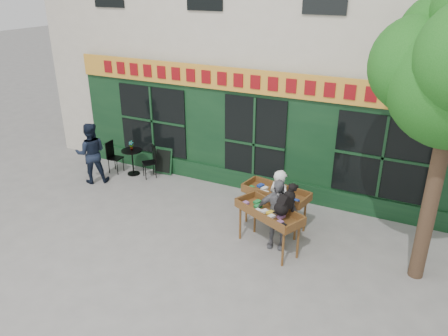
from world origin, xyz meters
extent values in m
plane|color=slate|center=(0.00, 0.00, 0.00)|extent=(80.00, 80.00, 0.00)
cube|color=black|center=(0.00, 2.42, 1.60)|extent=(11.00, 0.16, 3.20)
cube|color=gold|center=(0.00, 2.30, 3.00)|extent=(11.00, 0.06, 0.60)
cube|color=maroon|center=(0.00, 2.26, 3.00)|extent=(9.60, 0.03, 0.34)
cube|color=black|center=(0.00, 2.32, 0.25)|extent=(11.00, 0.10, 0.50)
cube|color=black|center=(0.00, 2.32, 1.35)|extent=(1.70, 0.05, 2.50)
cube|color=black|center=(-3.20, 2.32, 1.55)|extent=(2.20, 0.05, 2.00)
cube|color=black|center=(3.20, 2.32, 1.55)|extent=(2.20, 0.05, 2.00)
cylinder|color=#382619|center=(4.30, 0.30, 1.80)|extent=(0.28, 0.28, 3.60)
sphere|color=#155413|center=(3.70, 0.50, 4.00)|extent=(1.70, 1.70, 1.70)
sphere|color=#155413|center=(4.00, 0.90, 4.40)|extent=(1.60, 1.60, 1.60)
cylinder|color=brown|center=(0.67, -0.03, 0.40)|extent=(0.05, 0.05, 0.80)
cylinder|color=brown|center=(1.86, -0.58, 0.40)|extent=(0.05, 0.05, 0.80)
cylinder|color=brown|center=(0.86, 0.37, 0.40)|extent=(0.05, 0.05, 0.80)
cylinder|color=brown|center=(2.04, -0.18, 0.40)|extent=(0.05, 0.05, 0.80)
cube|color=brown|center=(1.36, -0.10, 0.82)|extent=(1.61, 1.15, 0.05)
cube|color=brown|center=(1.24, -0.37, 0.90)|extent=(1.38, 0.66, 0.18)
cube|color=brown|center=(1.48, 0.16, 0.90)|extent=(1.38, 0.66, 0.18)
cube|color=brown|center=(1.36, -0.10, 0.88)|extent=(1.35, 0.91, 0.06)
imported|color=white|center=(1.36, 0.55, 0.79)|extent=(0.68, 0.58, 1.58)
cylinder|color=brown|center=(0.50, 0.71, 0.40)|extent=(0.05, 0.05, 0.80)
cylinder|color=brown|center=(1.78, 0.47, 0.40)|extent=(0.05, 0.05, 0.80)
cylinder|color=brown|center=(0.58, 1.14, 0.40)|extent=(0.05, 0.05, 0.80)
cylinder|color=brown|center=(1.86, 0.90, 0.40)|extent=(0.05, 0.05, 0.80)
cube|color=brown|center=(1.18, 0.80, 0.82)|extent=(1.58, 0.85, 0.05)
cube|color=brown|center=(1.13, 0.52, 0.90)|extent=(1.48, 0.32, 0.18)
cube|color=brown|center=(1.23, 1.09, 0.90)|extent=(1.48, 0.32, 0.18)
cube|color=brown|center=(1.18, 0.80, 0.88)|extent=(1.35, 0.63, 0.06)
imported|color=#5D5D62|center=(1.48, 0.05, 0.79)|extent=(0.98, 0.53, 1.58)
cylinder|color=black|center=(-3.60, 1.74, 0.02)|extent=(0.36, 0.36, 0.03)
cylinder|color=black|center=(-3.60, 1.74, 0.38)|extent=(0.04, 0.04, 0.72)
cylinder|color=black|center=(-3.60, 1.74, 0.75)|extent=(0.60, 0.60, 0.03)
cube|color=black|center=(-4.15, 1.64, 0.45)|extent=(0.38, 0.38, 0.03)
cube|color=black|center=(-4.32, 1.63, 0.70)|extent=(0.05, 0.36, 0.50)
cylinder|color=black|center=(-3.99, 1.50, 0.22)|extent=(0.02, 0.02, 0.44)
cylinder|color=black|center=(-4.01, 1.80, 0.22)|extent=(0.02, 0.02, 0.44)
cylinder|color=black|center=(-4.29, 1.48, 0.22)|extent=(0.02, 0.02, 0.44)
cylinder|color=black|center=(-4.31, 1.78, 0.22)|extent=(0.02, 0.02, 0.44)
cube|color=black|center=(-3.05, 1.79, 0.45)|extent=(0.51, 0.51, 0.03)
cube|color=black|center=(-2.94, 1.92, 0.70)|extent=(0.29, 0.26, 0.50)
cylinder|color=black|center=(-3.26, 1.78, 0.22)|extent=(0.02, 0.02, 0.44)
cylinder|color=black|center=(-3.04, 1.58, 0.22)|extent=(0.02, 0.02, 0.44)
cylinder|color=black|center=(-3.06, 2.00, 0.22)|extent=(0.02, 0.02, 0.44)
cylinder|color=black|center=(-2.84, 1.81, 0.22)|extent=(0.02, 0.02, 0.44)
imported|color=gray|center=(-3.60, 1.74, 0.91)|extent=(0.17, 0.14, 0.28)
imported|color=black|center=(-4.30, 0.84, 0.87)|extent=(1.07, 1.04, 1.74)
cube|color=black|center=(-2.83, 2.20, 0.40)|extent=(0.57, 0.23, 0.79)
cube|color=black|center=(-2.83, 2.18, 0.40)|extent=(0.47, 0.20, 0.65)
camera|label=1|loc=(4.05, -7.64, 5.36)|focal=35.00mm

